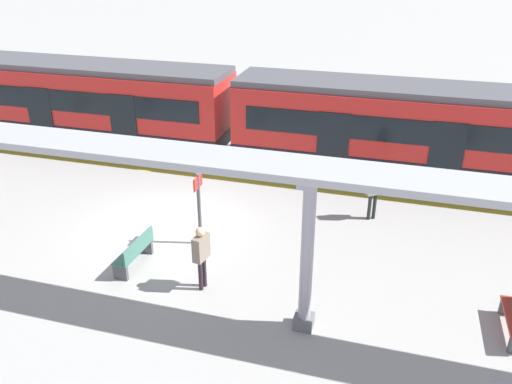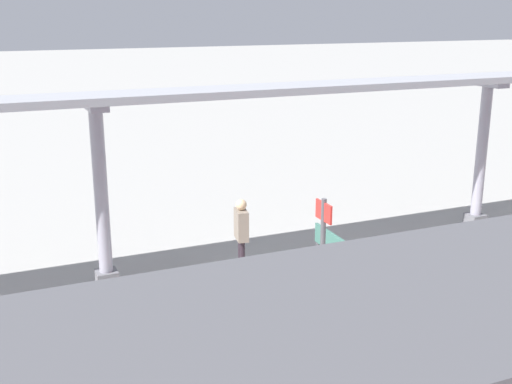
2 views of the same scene
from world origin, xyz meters
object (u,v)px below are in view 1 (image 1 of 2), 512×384
(platform_info_sign, at_px, (199,202))
(train_near_carriage, at_px, (59,100))
(train_far_carriage, at_px, (446,135))
(bench_near_end, at_px, (135,252))
(passenger_by_the_benches, at_px, (201,251))
(canopy_pillar_third, at_px, (307,255))
(passenger_waiting_near_edge, at_px, (374,187))

(platform_info_sign, bearing_deg, train_near_carriage, -125.59)
(train_far_carriage, distance_m, platform_info_sign, 9.18)
(train_far_carriage, height_order, bench_near_end, train_far_carriage)
(passenger_by_the_benches, bearing_deg, train_near_carriage, -130.70)
(train_far_carriage, bearing_deg, bench_near_end, -45.24)
(canopy_pillar_third, relative_size, platform_info_sign, 1.73)
(train_far_carriage, height_order, canopy_pillar_third, canopy_pillar_third)
(train_near_carriage, height_order, passenger_by_the_benches, train_near_carriage)
(train_near_carriage, relative_size, passenger_waiting_near_edge, 8.54)
(train_far_carriage, height_order, passenger_by_the_benches, train_far_carriage)
(train_far_carriage, relative_size, bench_near_end, 9.83)
(bench_near_end, xyz_separation_m, passenger_waiting_near_edge, (-4.45, 5.83, 0.65))
(platform_info_sign, bearing_deg, passenger_by_the_benches, 22.97)
(canopy_pillar_third, bearing_deg, platform_info_sign, -127.44)
(train_far_carriage, xyz_separation_m, bench_near_end, (7.85, -7.92, -1.39))
(train_near_carriage, bearing_deg, train_far_carriage, 90.00)
(train_near_carriage, relative_size, canopy_pillar_third, 3.90)
(train_near_carriage, xyz_separation_m, canopy_pillar_third, (9.03, 12.36, 0.10))
(train_near_carriage, height_order, bench_near_end, train_near_carriage)
(bench_near_end, bearing_deg, train_far_carriage, 134.76)
(train_far_carriage, relative_size, canopy_pillar_third, 3.90)
(train_near_carriage, bearing_deg, platform_info_sign, 54.41)
(canopy_pillar_third, xyz_separation_m, passenger_waiting_near_edge, (-5.63, 1.01, -0.84))
(bench_near_end, distance_m, passenger_waiting_near_edge, 7.37)
(passenger_waiting_near_edge, bearing_deg, passenger_by_the_benches, -37.57)
(bench_near_end, relative_size, passenger_by_the_benches, 0.87)
(train_far_carriage, relative_size, passenger_waiting_near_edge, 8.54)
(passenger_by_the_benches, bearing_deg, train_far_carriage, 144.79)
(canopy_pillar_third, distance_m, passenger_by_the_benches, 2.97)
(platform_info_sign, bearing_deg, train_far_carriage, 133.21)
(train_near_carriage, height_order, platform_info_sign, train_near_carriage)
(bench_near_end, height_order, platform_info_sign, platform_info_sign)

